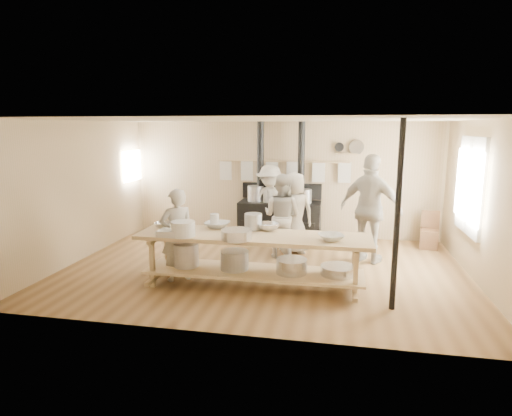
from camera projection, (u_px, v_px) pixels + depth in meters
The scene contains 24 objects.
ground at pixel (263, 269), 7.61m from camera, with size 7.00×7.00×0.00m, color brown.
room_shell at pixel (264, 178), 7.31m from camera, with size 7.00×7.00×7.00m.
window_right at pixel (471, 186), 7.26m from camera, with size 0.09×1.50×1.65m.
left_opening at pixel (132, 166), 9.89m from camera, with size 0.00×0.90×0.90m.
stove at pixel (280, 216), 9.56m from camera, with size 1.90×0.75×2.60m.
towel_rail at pixel (282, 168), 9.64m from camera, with size 3.00×0.04×0.47m.
back_wall_shelf at pixel (349, 149), 9.31m from camera, with size 0.63×0.14×0.32m.
prep_table at pixel (253, 255), 6.65m from camera, with size 3.60×0.90×0.85m.
support_post at pixel (397, 217), 5.68m from camera, with size 0.08×0.08×2.60m, color black.
cook_far_left at pixel (177, 235), 6.91m from camera, with size 0.56×0.36×1.52m, color beige.
cook_left at pixel (282, 216), 8.13m from camera, with size 0.79×0.61×1.62m, color beige.
cook_center at pixel (294, 213), 8.42m from camera, with size 0.79×0.52×1.62m, color beige.
cook_right at pixel (371, 209), 7.81m from camera, with size 1.18×0.49×2.01m, color beige.
cook_by_window at pixel (270, 203), 9.37m from camera, with size 1.08×0.62×1.68m, color beige.
chair at pixel (429, 237), 8.87m from camera, with size 0.42×0.42×0.77m.
bowl_white_a at pixel (217, 225), 7.02m from camera, with size 0.40×0.40×0.10m, color silver.
bowl_steel_a at pixel (163, 225), 7.03m from camera, with size 0.28×0.28×0.09m, color silver.
bowl_white_b at pixel (331, 237), 6.25m from camera, with size 0.37×0.37×0.09m, color silver.
bowl_steel_b at pixel (268, 227), 6.86m from camera, with size 0.35×0.35×0.11m, color silver.
roasting_pan at pixel (172, 233), 6.48m from camera, with size 0.42×0.28×0.09m, color #B2B2B7.
mixing_bowl_large at pixel (237, 235), 6.29m from camera, with size 0.46×0.46×0.15m, color silver.
bucket_galv at pixel (253, 221), 6.89m from camera, with size 0.28×0.28×0.26m, color gray.
deep_bowl_enamel at pixel (183, 229), 6.46m from camera, with size 0.37×0.37×0.23m, color silver.
pitcher at pixel (214, 221), 7.02m from camera, with size 0.15×0.15×0.23m, color silver.
Camera 1 is at (1.27, -7.17, 2.48)m, focal length 30.00 mm.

